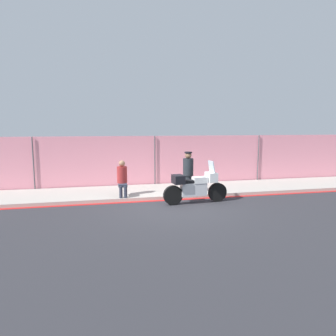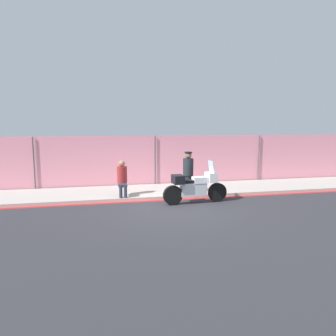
# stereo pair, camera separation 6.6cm
# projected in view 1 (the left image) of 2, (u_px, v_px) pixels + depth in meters

# --- Properties ---
(ground_plane) EXTENTS (120.00, 120.00, 0.00)m
(ground_plane) POSITION_uv_depth(u_px,v_px,m) (173.00, 207.00, 10.13)
(ground_plane) COLOR #2D2D33
(sidewalk) EXTENTS (37.89, 2.53, 0.13)m
(sidewalk) POSITION_uv_depth(u_px,v_px,m) (160.00, 191.00, 12.39)
(sidewalk) COLOR #ADA89E
(sidewalk) RESTS_ON ground_plane
(curb_paint_stripe) EXTENTS (37.89, 0.18, 0.01)m
(curb_paint_stripe) POSITION_uv_depth(u_px,v_px,m) (167.00, 200.00, 11.09)
(curb_paint_stripe) COLOR red
(curb_paint_stripe) RESTS_ON ground_plane
(storefront_fence) EXTENTS (35.99, 0.17, 2.30)m
(storefront_fence) POSITION_uv_depth(u_px,v_px,m) (155.00, 161.00, 13.56)
(storefront_fence) COLOR pink
(storefront_fence) RESTS_ON ground_plane
(motorcycle) EXTENTS (2.38, 0.61, 1.50)m
(motorcycle) POSITION_uv_depth(u_px,v_px,m) (195.00, 186.00, 10.59)
(motorcycle) COLOR black
(motorcycle) RESTS_ON ground_plane
(officer_standing) EXTENTS (0.41, 0.41, 1.61)m
(officer_standing) POSITION_uv_depth(u_px,v_px,m) (188.00, 172.00, 11.77)
(officer_standing) COLOR #1E2328
(officer_standing) RESTS_ON sidewalk
(person_seated_on_curb) EXTENTS (0.38, 0.68, 1.33)m
(person_seated_on_curb) POSITION_uv_depth(u_px,v_px,m) (122.00, 176.00, 11.18)
(person_seated_on_curb) COLOR #2D3342
(person_seated_on_curb) RESTS_ON sidewalk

